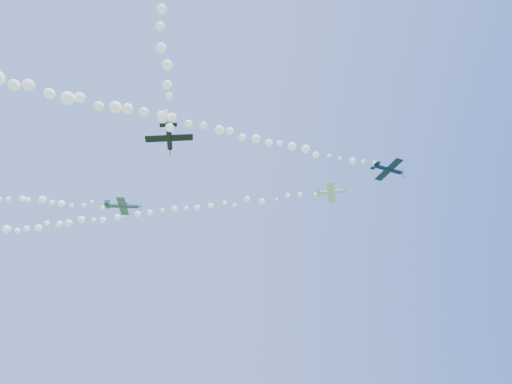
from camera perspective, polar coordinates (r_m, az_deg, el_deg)
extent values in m
cylinder|color=silver|center=(88.76, 9.81, 0.01)|extent=(5.36, 2.15, 0.85)
cone|color=silver|center=(88.74, 11.66, 0.18)|extent=(0.80, 0.86, 0.73)
cone|color=red|center=(88.75, 11.92, 0.21)|extent=(0.33, 0.31, 0.25)
cube|color=black|center=(88.74, 11.85, 0.20)|extent=(0.21, 0.33, 1.69)
cube|color=silver|center=(88.68, 9.95, -0.03)|extent=(3.80, 6.54, 1.05)
cube|color=silver|center=(88.87, 8.26, -0.12)|extent=(1.60, 2.42, 0.40)
cube|color=red|center=(89.18, 8.20, 0.12)|extent=(0.88, 0.53, 1.09)
sphere|color=black|center=(88.96, 10.28, 0.22)|extent=(0.88, 0.91, 0.73)
cylinder|color=#0C1435|center=(83.61, 17.12, 2.94)|extent=(5.83, 1.81, 1.08)
cone|color=#0C1435|center=(85.26, 18.83, 2.42)|extent=(0.83, 0.88, 0.80)
cone|color=white|center=(85.50, 19.06, 2.35)|extent=(0.34, 0.32, 0.28)
cube|color=black|center=(85.44, 19.00, 2.37)|extent=(0.15, 0.18, 1.82)
cube|color=#0C1435|center=(83.66, 17.26, 2.84)|extent=(2.56, 7.23, 0.32)
cube|color=#0C1435|center=(82.32, 15.64, 3.41)|extent=(1.21, 2.59, 0.16)
cube|color=white|center=(82.60, 15.55, 3.72)|extent=(0.96, 0.26, 1.19)
sphere|color=black|center=(84.24, 17.54, 3.00)|extent=(0.82, 0.81, 0.73)
cylinder|color=#3C4657|center=(88.41, -17.48, -1.78)|extent=(6.22, 1.47, 1.12)
cone|color=#3C4657|center=(87.93, -15.35, -1.87)|extent=(0.83, 0.89, 0.85)
cone|color=navy|center=(87.87, -15.05, -1.89)|extent=(0.35, 0.32, 0.30)
cube|color=black|center=(87.89, -15.13, -1.88)|extent=(0.14, 0.23, 1.95)
cube|color=#3C4657|center=(88.31, -17.33, -1.86)|extent=(1.93, 7.64, 0.56)
cube|color=#3C4657|center=(88.93, -19.23, -1.68)|extent=(1.01, 2.70, 0.24)
cube|color=navy|center=(89.19, -19.24, -1.36)|extent=(1.03, 0.20, 1.27)
sphere|color=black|center=(88.45, -16.90, -1.58)|extent=(0.80, 0.81, 0.80)
cylinder|color=black|center=(59.74, -11.50, 7.26)|extent=(1.26, 5.25, 0.73)
cone|color=black|center=(61.96, -11.40, 5.62)|extent=(0.75, 0.68, 0.69)
cone|color=#C47C17|center=(62.27, -11.38, 5.41)|extent=(0.27, 0.28, 0.24)
cube|color=black|center=(62.19, -11.39, 5.46)|extent=(0.39, 0.07, 1.65)
cube|color=black|center=(59.84, -11.49, 7.05)|extent=(6.42, 1.69, 1.17)
cube|color=black|center=(57.96, -11.60, 8.74)|extent=(2.28, 0.87, 0.44)
cube|color=#C47C17|center=(58.22, -11.63, 9.14)|extent=(0.30, 0.84, 1.04)
sphere|color=black|center=(60.52, -11.49, 7.06)|extent=(0.76, 0.67, 0.72)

